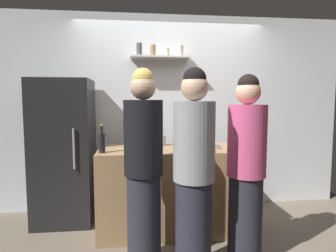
{
  "coord_description": "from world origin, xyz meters",
  "views": [
    {
      "loc": [
        -0.45,
        -2.58,
        1.46
      ],
      "look_at": [
        -0.11,
        0.5,
        1.18
      ],
      "focal_mm": 30.01,
      "sensor_mm": 36.0,
      "label": 1
    }
  ],
  "objects_px": {
    "utensil_holder": "(161,140)",
    "wine_bottle_dark_glass": "(102,142)",
    "refrigerator": "(64,152)",
    "water_bottle_plastic": "(137,143)",
    "wine_bottle_pale_glass": "(179,136)",
    "person_pink_top": "(246,171)",
    "person_blonde": "(144,169)",
    "baking_pan": "(202,145)",
    "person_grey_hoodie": "(194,175)"
  },
  "relations": [
    {
      "from": "utensil_holder",
      "to": "wine_bottle_dark_glass",
      "type": "distance_m",
      "value": 0.76
    },
    {
      "from": "refrigerator",
      "to": "water_bottle_plastic",
      "type": "distance_m",
      "value": 1.02
    },
    {
      "from": "wine_bottle_pale_glass",
      "to": "person_pink_top",
      "type": "distance_m",
      "value": 1.06
    },
    {
      "from": "utensil_holder",
      "to": "person_blonde",
      "type": "bearing_deg",
      "value": -105.06
    },
    {
      "from": "refrigerator",
      "to": "wine_bottle_dark_glass",
      "type": "bearing_deg",
      "value": -46.73
    },
    {
      "from": "wine_bottle_pale_glass",
      "to": "wine_bottle_dark_glass",
      "type": "relative_size",
      "value": 0.98
    },
    {
      "from": "wine_bottle_dark_glass",
      "to": "person_blonde",
      "type": "bearing_deg",
      "value": -48.36
    },
    {
      "from": "water_bottle_plastic",
      "to": "utensil_holder",
      "type": "bearing_deg",
      "value": 51.2
    },
    {
      "from": "baking_pan",
      "to": "person_pink_top",
      "type": "bearing_deg",
      "value": -72.03
    },
    {
      "from": "person_blonde",
      "to": "person_pink_top",
      "type": "relative_size",
      "value": 1.03
    },
    {
      "from": "person_blonde",
      "to": "person_pink_top",
      "type": "height_order",
      "value": "person_blonde"
    },
    {
      "from": "refrigerator",
      "to": "person_pink_top",
      "type": "xyz_separation_m",
      "value": [
        1.83,
        -1.07,
        -0.02
      ]
    },
    {
      "from": "baking_pan",
      "to": "water_bottle_plastic",
      "type": "height_order",
      "value": "water_bottle_plastic"
    },
    {
      "from": "wine_bottle_dark_glass",
      "to": "person_blonde",
      "type": "relative_size",
      "value": 0.17
    },
    {
      "from": "wine_bottle_dark_glass",
      "to": "person_pink_top",
      "type": "height_order",
      "value": "person_pink_top"
    },
    {
      "from": "baking_pan",
      "to": "refrigerator",
      "type": "bearing_deg",
      "value": 167.76
    },
    {
      "from": "person_blonde",
      "to": "water_bottle_plastic",
      "type": "bearing_deg",
      "value": -106.34
    },
    {
      "from": "refrigerator",
      "to": "water_bottle_plastic",
      "type": "bearing_deg",
      "value": -29.65
    },
    {
      "from": "refrigerator",
      "to": "water_bottle_plastic",
      "type": "relative_size",
      "value": 8.11
    },
    {
      "from": "wine_bottle_pale_glass",
      "to": "utensil_holder",
      "type": "bearing_deg",
      "value": -178.78
    },
    {
      "from": "person_blonde",
      "to": "person_grey_hoodie",
      "type": "relative_size",
      "value": 1.01
    },
    {
      "from": "wine_bottle_dark_glass",
      "to": "water_bottle_plastic",
      "type": "xyz_separation_m",
      "value": [
        0.36,
        0.05,
        -0.02
      ]
    },
    {
      "from": "baking_pan",
      "to": "wine_bottle_pale_glass",
      "type": "relative_size",
      "value": 1.18
    },
    {
      "from": "refrigerator",
      "to": "baking_pan",
      "type": "relative_size",
      "value": 5.04
    },
    {
      "from": "wine_bottle_dark_glass",
      "to": "water_bottle_plastic",
      "type": "distance_m",
      "value": 0.36
    },
    {
      "from": "utensil_holder",
      "to": "person_blonde",
      "type": "distance_m",
      "value": 0.91
    },
    {
      "from": "baking_pan",
      "to": "utensil_holder",
      "type": "height_order",
      "value": "utensil_holder"
    },
    {
      "from": "person_blonde",
      "to": "person_pink_top",
      "type": "bearing_deg",
      "value": 154.03
    },
    {
      "from": "baking_pan",
      "to": "person_grey_hoodie",
      "type": "distance_m",
      "value": 0.91
    },
    {
      "from": "refrigerator",
      "to": "person_grey_hoodie",
      "type": "height_order",
      "value": "person_grey_hoodie"
    },
    {
      "from": "baking_pan",
      "to": "person_pink_top",
      "type": "distance_m",
      "value": 0.77
    },
    {
      "from": "wine_bottle_dark_glass",
      "to": "person_pink_top",
      "type": "relative_size",
      "value": 0.17
    },
    {
      "from": "wine_bottle_pale_glass",
      "to": "water_bottle_plastic",
      "type": "relative_size",
      "value": 1.36
    },
    {
      "from": "water_bottle_plastic",
      "to": "wine_bottle_dark_glass",
      "type": "bearing_deg",
      "value": -172.06
    },
    {
      "from": "water_bottle_plastic",
      "to": "person_grey_hoodie",
      "type": "bearing_deg",
      "value": -57.62
    },
    {
      "from": "water_bottle_plastic",
      "to": "refrigerator",
      "type": "bearing_deg",
      "value": 150.35
    },
    {
      "from": "refrigerator",
      "to": "person_pink_top",
      "type": "height_order",
      "value": "refrigerator"
    },
    {
      "from": "utensil_holder",
      "to": "water_bottle_plastic",
      "type": "bearing_deg",
      "value": -128.8
    },
    {
      "from": "person_grey_hoodie",
      "to": "person_pink_top",
      "type": "distance_m",
      "value": 0.53
    },
    {
      "from": "wine_bottle_pale_glass",
      "to": "person_grey_hoodie",
      "type": "distance_m",
      "value": 1.09
    },
    {
      "from": "wine_bottle_pale_glass",
      "to": "person_blonde",
      "type": "distance_m",
      "value": 0.99
    },
    {
      "from": "water_bottle_plastic",
      "to": "person_grey_hoodie",
      "type": "relative_size",
      "value": 0.12
    },
    {
      "from": "baking_pan",
      "to": "wine_bottle_dark_glass",
      "type": "height_order",
      "value": "wine_bottle_dark_glass"
    },
    {
      "from": "person_grey_hoodie",
      "to": "water_bottle_plastic",
      "type": "bearing_deg",
      "value": 65.53
    },
    {
      "from": "person_blonde",
      "to": "wine_bottle_dark_glass",
      "type": "bearing_deg",
      "value": -70.54
    },
    {
      "from": "refrigerator",
      "to": "baking_pan",
      "type": "distance_m",
      "value": 1.64
    },
    {
      "from": "water_bottle_plastic",
      "to": "person_grey_hoodie",
      "type": "distance_m",
      "value": 0.87
    },
    {
      "from": "wine_bottle_pale_glass",
      "to": "wine_bottle_dark_glass",
      "type": "bearing_deg",
      "value": -154.48
    },
    {
      "from": "water_bottle_plastic",
      "to": "wine_bottle_pale_glass",
      "type": "bearing_deg",
      "value": 35.74
    },
    {
      "from": "person_blonde",
      "to": "person_grey_hoodie",
      "type": "height_order",
      "value": "person_blonde"
    }
  ]
}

